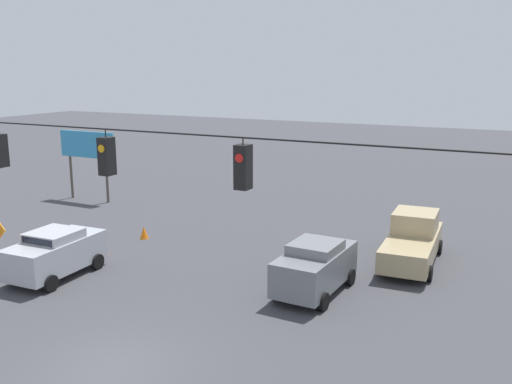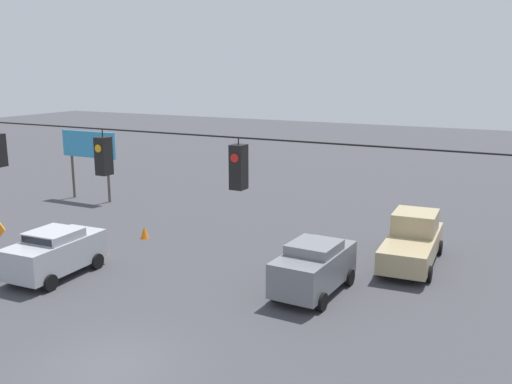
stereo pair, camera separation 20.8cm
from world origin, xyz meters
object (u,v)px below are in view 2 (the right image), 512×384
Objects in this scene: traffic_cone_nearest at (49,271)px; sedan_grey_crossing_near at (314,267)px; traffic_cone_second at (103,248)px; pickup_truck_tan_oncoming_far at (412,241)px; sedan_silver_parked_shoulder at (55,252)px; overhead_signal_span at (108,208)px; roadside_billboard at (89,149)px; traffic_cone_third at (144,232)px.

sedan_grey_crossing_near is at bearing -161.01° from traffic_cone_nearest.
sedan_grey_crossing_near is 9.90m from traffic_cone_second.
sedan_silver_parked_shoulder is (12.24, 8.01, -0.00)m from pickup_truck_tan_oncoming_far.
pickup_truck_tan_oncoming_far is (-5.52, -12.26, -3.52)m from overhead_signal_span.
traffic_cone_nearest is 14.02m from roadside_billboard.
sedan_silver_parked_shoulder is (6.72, -4.26, -3.53)m from overhead_signal_span.
traffic_cone_nearest is (12.31, 8.33, -0.68)m from pickup_truck_tan_oncoming_far.
sedan_silver_parked_shoulder is at bearing 33.19° from pickup_truck_tan_oncoming_far.
overhead_signal_span is at bearing 65.75° from pickup_truck_tan_oncoming_far.
sedan_grey_crossing_near is 10.22m from sedan_silver_parked_shoulder.
overhead_signal_span is 8.66m from sedan_grey_crossing_near.
sedan_silver_parked_shoulder is at bearing 127.22° from roadside_billboard.
pickup_truck_tan_oncoming_far is at bearing -169.23° from traffic_cone_third.
pickup_truck_tan_oncoming_far reaches higher than sedan_grey_crossing_near.
overhead_signal_span is 5.71× the size of sedan_grey_crossing_near.
traffic_cone_third is (9.81, -2.61, -0.70)m from sedan_grey_crossing_near.
traffic_cone_nearest is 5.99m from traffic_cone_third.
overhead_signal_span is at bearing 67.48° from sedan_grey_crossing_near.
traffic_cone_nearest is at bearing 34.07° from pickup_truck_tan_oncoming_far.
traffic_cone_nearest is 0.14× the size of roadside_billboard.
traffic_cone_second is 1.00× the size of traffic_cone_third.
roadside_billboard is at bearing -53.82° from traffic_cone_nearest.
overhead_signal_span reaches higher than sedan_grey_crossing_near.
overhead_signal_span is 39.52× the size of traffic_cone_nearest.
roadside_billboard reaches higher than pickup_truck_tan_oncoming_far.
pickup_truck_tan_oncoming_far is at bearing -114.25° from overhead_signal_span.
sedan_grey_crossing_near is at bearing 156.75° from roadside_billboard.
overhead_signal_span reaches higher than traffic_cone_second.
pickup_truck_tan_oncoming_far is at bearing -146.81° from sedan_silver_parked_shoulder.
overhead_signal_span is at bearing 124.34° from traffic_cone_third.
roadside_billboard reaches higher than traffic_cone_nearest.
overhead_signal_span is 5.75× the size of sedan_silver_parked_shoulder.
traffic_cone_second is (0.12, -2.85, -0.68)m from sedan_silver_parked_shoulder.
sedan_silver_parked_shoulder is at bearing 17.42° from sedan_grey_crossing_near.
traffic_cone_third is at bearing -91.21° from traffic_cone_second.
sedan_grey_crossing_near is at bearing -162.58° from sedan_silver_parked_shoulder.
roadside_billboard is (8.11, -5.10, 2.87)m from traffic_cone_third.
roadside_billboard is at bearing -45.24° from overhead_signal_span.
sedan_silver_parked_shoulder is 6.87× the size of traffic_cone_nearest.
traffic_cone_nearest is 1.00× the size of traffic_cone_third.
sedan_silver_parked_shoulder is at bearing 90.64° from traffic_cone_third.
traffic_cone_second is (0.05, -3.17, 0.00)m from traffic_cone_nearest.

